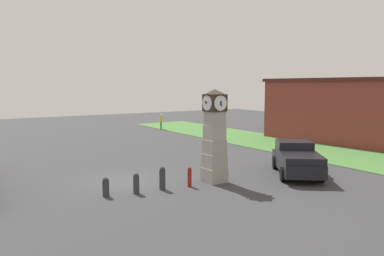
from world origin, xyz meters
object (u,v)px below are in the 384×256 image
bollard_near_tower (106,187)px  pedestrian_by_cars (161,121)px  bollard_far_row (162,178)px  bollard_mid_row (136,183)px  pickup_truck (297,159)px  bollard_end_row (190,177)px  clock_tower (215,138)px

bollard_near_tower → pedestrian_by_cars: (-21.86, 14.71, 0.58)m
bollard_far_row → bollard_mid_row: bearing=-92.9°
pickup_truck → bollard_near_tower: bearing=-100.2°
bollard_far_row → pickup_truck: (1.50, 7.90, 0.35)m
bollard_near_tower → bollard_mid_row: bearing=75.7°
bollard_near_tower → bollard_end_row: size_ratio=0.90×
clock_tower → bollard_near_tower: (-0.58, -5.78, -1.89)m
bollard_near_tower → bollard_end_row: (0.68, 4.15, 0.05)m
bollard_near_tower → bollard_mid_row: 1.41m
bollard_mid_row → pickup_truck: (1.57, 9.26, 0.42)m
pedestrian_by_cars → pickup_truck: bearing=-9.7°
bollard_mid_row → pedestrian_by_cars: size_ratio=0.56×
bollard_far_row → clock_tower: bearing=87.0°
pedestrian_by_cars → bollard_far_row: bearing=-28.3°
bollard_far_row → pickup_truck: size_ratio=0.22×
clock_tower → pickup_truck: 5.22m
bollard_end_row → pedestrian_by_cars: pedestrian_by_cars is taller
bollard_mid_row → clock_tower: bearing=87.0°
bollard_end_row → pickup_truck: pickup_truck is taller
clock_tower → pedestrian_by_cars: 24.18m
bollard_end_row → pickup_truck: bearing=79.2°
bollard_mid_row → bollard_end_row: size_ratio=0.99×
bollard_end_row → bollard_mid_row: bearing=-96.9°
bollard_near_tower → pickup_truck: (1.92, 10.63, 0.47)m
clock_tower → bollard_end_row: clock_tower is taller
bollard_far_row → pedestrian_by_cars: 25.30m
bollard_far_row → bollard_end_row: size_ratio=1.14×
bollard_far_row → pedestrian_by_cars: size_ratio=0.65×
bollard_mid_row → bollard_end_row: 2.80m
bollard_end_row → pickup_truck: (1.23, 6.48, 0.42)m
bollard_far_row → pickup_truck: 8.04m
bollard_mid_row → pedestrian_by_cars: pedestrian_by_cars is taller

